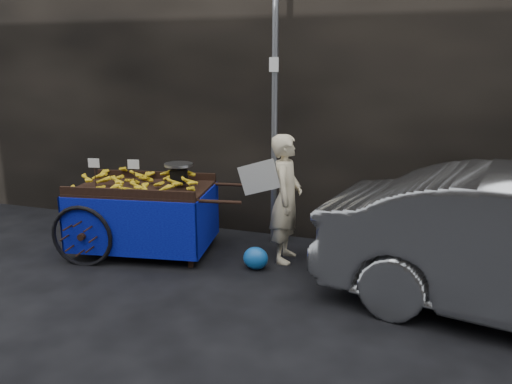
% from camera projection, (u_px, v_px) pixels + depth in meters
% --- Properties ---
extents(ground, '(80.00, 80.00, 0.00)m').
position_uv_depth(ground, '(217.00, 275.00, 5.86)').
color(ground, black).
rests_on(ground, ground).
extents(building_wall, '(13.50, 2.00, 5.00)m').
position_uv_depth(building_wall, '(306.00, 57.00, 7.49)').
color(building_wall, black).
rests_on(building_wall, ground).
extents(street_pole, '(0.12, 0.10, 4.00)m').
position_uv_depth(street_pole, '(275.00, 96.00, 6.45)').
color(street_pole, slate).
rests_on(street_pole, ground).
extents(banana_cart, '(2.49, 1.44, 1.28)m').
position_uv_depth(banana_cart, '(139.00, 193.00, 6.43)').
color(banana_cart, black).
rests_on(banana_cart, ground).
extents(vendor, '(0.81, 0.61, 1.60)m').
position_uv_depth(vendor, '(286.00, 199.00, 6.14)').
color(vendor, beige).
rests_on(vendor, ground).
extents(plastic_bag, '(0.31, 0.25, 0.28)m').
position_uv_depth(plastic_bag, '(256.00, 258.00, 6.01)').
color(plastic_bag, '#175CB2').
rests_on(plastic_bag, ground).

